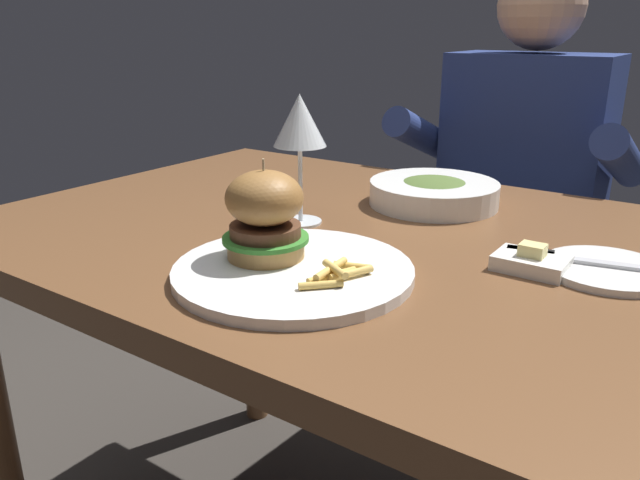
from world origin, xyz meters
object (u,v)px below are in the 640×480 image
burger_sandwich (265,215)px  soup_bowl (434,192)px  table_knife (568,258)px  butter_dish (531,262)px  diner_person (517,230)px  bread_plate (608,270)px  wine_glass (300,124)px  main_plate (293,271)px

burger_sandwich → soup_bowl: burger_sandwich is taller
table_knife → butter_dish: size_ratio=2.10×
butter_dish → diner_person: 0.76m
bread_plate → table_knife: (-0.05, -0.01, 0.01)m
table_knife → bread_plate: bearing=12.5°
wine_glass → table_knife: 0.43m
soup_bowl → wine_glass: bearing=-120.5°
bread_plate → butter_dish: 0.10m
butter_dish → wine_glass: bearing=-179.2°
main_plate → wine_glass: 0.27m
main_plate → soup_bowl: (0.00, 0.40, 0.02)m
diner_person → burger_sandwich: bearing=-93.7°
wine_glass → diner_person: (0.13, 0.71, -0.33)m
butter_dish → diner_person: size_ratio=0.08×
table_knife → diner_person: size_ratio=0.16×
soup_bowl → table_knife: bearing=-33.1°
wine_glass → bread_plate: (0.45, 0.05, -0.15)m
table_knife → soup_bowl: size_ratio=0.85×
main_plate → wine_glass: size_ratio=1.49×
soup_bowl → diner_person: 0.53m
table_knife → butter_dish: (-0.04, -0.04, -0.00)m
burger_sandwich → wine_glass: bearing=113.2°
burger_sandwich → bread_plate: bearing=31.7°
bread_plate → diner_person: bearing=115.6°
burger_sandwich → butter_dish: size_ratio=1.43×
bread_plate → table_knife: bearing=-167.5°
diner_person → wine_glass: bearing=-100.8°
bread_plate → soup_bowl: bearing=152.4°
main_plate → diner_person: bearing=89.5°
burger_sandwich → table_knife: 0.40m
wine_glass → table_knife: wine_glass is taller
bread_plate → diner_person: 0.75m
main_plate → table_knife: (0.27, 0.23, 0.01)m
burger_sandwich → table_knife: bearing=34.0°
bread_plate → soup_bowl: (-0.32, 0.17, 0.02)m
main_plate → butter_dish: butter_dish is taller
butter_dish → bread_plate: bearing=28.6°
main_plate → butter_dish: (0.24, 0.19, 0.00)m
burger_sandwich → wine_glass: wine_glass is taller
bread_plate → table_knife: size_ratio=0.84×
wine_glass → bread_plate: size_ratio=1.27×
diner_person → soup_bowl: bearing=-90.7°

